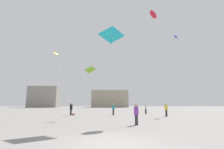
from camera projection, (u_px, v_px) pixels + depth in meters
ground_plane at (112, 142)px, 7.35m from camera, size 300.00×300.00×0.00m
person_in_black at (71, 108)px, 25.52m from camera, size 0.40×0.40×1.86m
person_in_yellow at (166, 109)px, 23.12m from camera, size 0.39×0.39×1.81m
person_in_teal at (113, 109)px, 25.89m from camera, size 0.38×0.38×1.75m
person_in_purple at (136, 113)px, 13.46m from camera, size 0.36×0.36×1.66m
person_in_white at (146, 108)px, 29.75m from camera, size 0.40×0.40×1.82m
kite_lime_delta at (89, 71)px, 20.31m from camera, size 4.14×6.62×4.70m
kite_cyan_delta at (112, 36)px, 14.79m from camera, size 2.87×1.04×6.63m
kite_cobalt_delta at (175, 40)px, 31.60m from camera, size 6.35×1.06×12.85m
kite_amber_delta at (56, 54)px, 46.17m from camera, size 10.00×20.05×14.43m
kite_crimson_diamond at (154, 15)px, 21.48m from camera, size 2.56×4.33×11.92m
building_left_hall at (45, 97)px, 94.12m from camera, size 15.62×10.43×11.28m
building_centre_hall at (110, 99)px, 98.74m from camera, size 20.66×13.26×9.46m
handbag_beside_flyer at (73, 114)px, 25.46m from camera, size 0.35×0.24×0.24m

